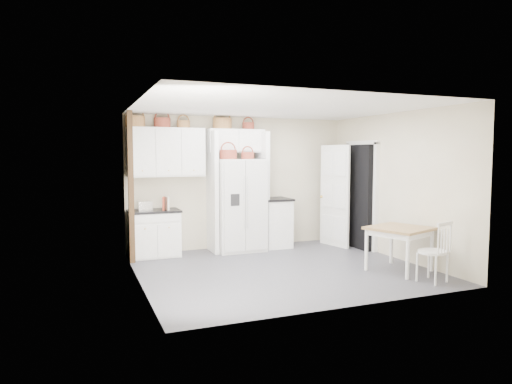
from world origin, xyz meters
name	(u,v)px	position (x,y,z in m)	size (l,w,h in m)	color
floor	(281,269)	(0.00, 0.00, 0.00)	(4.50, 4.50, 0.00)	#4D4D55
ceiling	(282,107)	(0.00, 0.00, 2.60)	(4.50, 4.50, 0.00)	white
wall_back	(240,182)	(0.00, 2.00, 1.30)	(4.50, 4.50, 0.00)	#B5A88C
wall_left	(138,194)	(-2.25, 0.00, 1.30)	(4.00, 4.00, 0.00)	#B5A88C
wall_right	(396,186)	(2.25, 0.00, 1.30)	(4.00, 4.00, 0.00)	#B5A88C
refrigerator	(239,205)	(-0.15, 1.64, 0.89)	(0.92, 0.74, 1.77)	silver
base_cab_left	(154,234)	(-1.76, 1.70, 0.41)	(0.88, 0.56, 0.82)	silver
base_cab_right	(275,223)	(0.63, 1.70, 0.47)	(0.54, 0.64, 0.94)	silver
dining_table	(399,249)	(1.70, -0.79, 0.35)	(0.85, 0.85, 0.71)	brown
windsor_chair	(433,252)	(1.73, -1.49, 0.44)	(0.43, 0.40, 0.89)	silver
counter_left	(154,211)	(-1.76, 1.70, 0.83)	(0.92, 0.59, 0.04)	black
counter_right	(275,199)	(0.63, 1.70, 0.97)	(0.58, 0.69, 0.04)	black
toaster	(145,206)	(-1.93, 1.65, 0.94)	(0.25, 0.14, 0.17)	silver
cookbook_red	(164,204)	(-1.60, 1.62, 0.97)	(0.04, 0.16, 0.24)	maroon
cookbook_cream	(167,203)	(-1.54, 1.62, 0.97)	(0.04, 0.16, 0.24)	beige
basket_upper_a	(135,122)	(-2.05, 1.83, 2.45)	(0.34, 0.34, 0.20)	brown
basket_upper_b	(162,123)	(-1.57, 1.83, 2.44)	(0.30, 0.30, 0.18)	maroon
basket_upper_c	(183,124)	(-1.17, 1.83, 2.42)	(0.24, 0.24, 0.14)	brown
basket_bridge_a	(222,124)	(-0.42, 1.83, 2.45)	(0.36, 0.36, 0.20)	brown
basket_bridge_b	(248,126)	(0.12, 1.83, 2.42)	(0.24, 0.24, 0.14)	maroon
basket_fridge_a	(228,154)	(-0.39, 1.54, 1.86)	(0.33, 0.33, 0.17)	maroon
basket_fridge_b	(248,156)	(0.00, 1.54, 1.84)	(0.25, 0.25, 0.13)	maroon
upper_cabinet	(166,152)	(-1.50, 1.83, 1.90)	(1.40, 0.34, 0.90)	silver
bridge_cabinet	(235,141)	(-0.15, 1.83, 2.12)	(1.12, 0.34, 0.45)	silver
fridge_panel_left	(212,192)	(-0.66, 1.70, 1.15)	(0.08, 0.60, 2.30)	silver
fridge_panel_right	(262,190)	(0.36, 1.70, 1.15)	(0.08, 0.60, 2.30)	silver
trim_post	(131,187)	(-2.20, 1.35, 1.30)	(0.09, 0.09, 2.60)	black
doorway_void	(359,197)	(2.16, 1.00, 1.02)	(0.18, 0.85, 2.05)	black
door_slab	(335,196)	(1.80, 1.33, 1.02)	(0.80, 0.04, 2.05)	white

